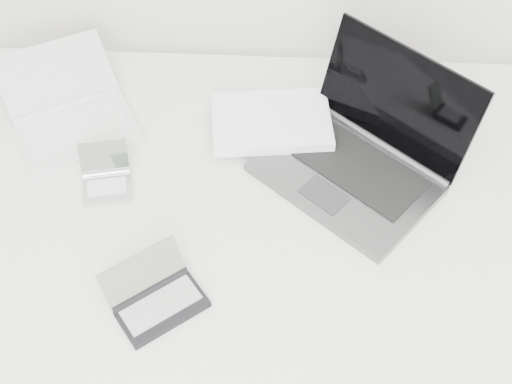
{
  "coord_description": "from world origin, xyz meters",
  "views": [
    {
      "loc": [
        0.01,
        0.71,
        1.8
      ],
      "look_at": [
        -0.03,
        1.51,
        0.79
      ],
      "focal_mm": 50.0,
      "sensor_mm": 36.0,
      "label": 1
    }
  ],
  "objects_px": {
    "desk": "(272,210)",
    "palmtop_charcoal": "(157,299)",
    "laptop_large": "(331,144)",
    "netbook_open_white": "(72,116)"
  },
  "relations": [
    {
      "from": "desk",
      "to": "palmtop_charcoal",
      "type": "relative_size",
      "value": 8.4
    },
    {
      "from": "laptop_large",
      "to": "palmtop_charcoal",
      "type": "xyz_separation_m",
      "value": [
        -0.3,
        -0.35,
        -0.02
      ]
    },
    {
      "from": "laptop_large",
      "to": "netbook_open_white",
      "type": "bearing_deg",
      "value": -147.41
    },
    {
      "from": "netbook_open_white",
      "to": "palmtop_charcoal",
      "type": "bearing_deg",
      "value": -88.97
    },
    {
      "from": "desk",
      "to": "netbook_open_white",
      "type": "bearing_deg",
      "value": 157.64
    },
    {
      "from": "desk",
      "to": "laptop_large",
      "type": "xyz_separation_m",
      "value": [
        0.11,
        0.11,
        0.08
      ]
    },
    {
      "from": "laptop_large",
      "to": "netbook_open_white",
      "type": "xyz_separation_m",
      "value": [
        -0.53,
        0.07,
        -0.02
      ]
    },
    {
      "from": "desk",
      "to": "laptop_large",
      "type": "relative_size",
      "value": 3.1
    },
    {
      "from": "desk",
      "to": "palmtop_charcoal",
      "type": "bearing_deg",
      "value": -127.52
    },
    {
      "from": "desk",
      "to": "netbook_open_white",
      "type": "xyz_separation_m",
      "value": [
        -0.42,
        0.17,
        0.07
      ]
    }
  ]
}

